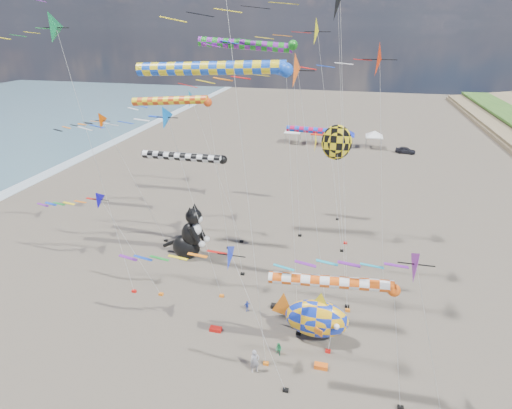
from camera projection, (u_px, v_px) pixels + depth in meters
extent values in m
cone|color=#118243|center=(58.00, 27.00, 26.14)|extent=(2.07, 2.22, 2.28)
cylinder|color=#B2B2B2|center=(101.00, 177.00, 30.13)|extent=(2.68, 0.02, 20.75)
cube|color=black|center=(134.00, 291.00, 34.09)|extent=(0.36, 0.24, 0.20)
cylinder|color=#B2B2B2|center=(347.00, 179.00, 27.46)|extent=(2.22, 0.02, 22.41)
cube|color=black|center=(348.00, 310.00, 31.80)|extent=(0.36, 0.24, 0.20)
cylinder|color=#B2B2B2|center=(252.00, 206.00, 22.26)|extent=(1.85, 0.02, 23.26)
cube|color=black|center=(266.00, 363.00, 26.81)|extent=(0.36, 0.24, 0.20)
cylinder|color=#B2B2B2|center=(342.00, 113.00, 36.42)|extent=(3.02, 0.02, 27.00)
cube|color=black|center=(345.00, 243.00, 41.63)|extent=(0.36, 0.24, 0.20)
cone|color=#D74B02|center=(118.00, 121.00, 37.72)|extent=(1.69, 1.81, 1.86)
cylinder|color=#B2B2B2|center=(143.00, 184.00, 39.93)|extent=(3.69, 0.02, 12.62)
cube|color=black|center=(166.00, 240.00, 42.10)|extent=(0.36, 0.24, 0.20)
cone|color=#FF611B|center=(311.00, 71.00, 24.36)|extent=(2.22, 2.38, 2.45)
cylinder|color=#B2B2B2|center=(320.00, 208.00, 27.89)|extent=(2.29, 0.02, 18.33)
cube|color=black|center=(327.00, 314.00, 31.39)|extent=(0.36, 0.24, 0.20)
cone|color=blue|center=(175.00, 118.00, 28.00)|extent=(1.69, 1.81, 1.87)
cylinder|color=#B2B2B2|center=(201.00, 215.00, 30.77)|extent=(2.88, 0.02, 14.94)
cube|color=black|center=(222.00, 296.00, 33.50)|extent=(0.36, 0.24, 0.20)
cone|color=#7E149C|center=(428.00, 263.00, 19.56)|extent=(1.82, 1.95, 2.01)
cylinder|color=#B2B2B2|center=(435.00, 347.00, 21.41)|extent=(2.47, 0.02, 10.22)
cone|color=#1886B5|center=(203.00, 100.00, 36.67)|extent=(1.67, 1.79, 1.85)
cylinder|color=#B2B2B2|center=(224.00, 176.00, 39.31)|extent=(3.44, 0.02, 14.58)
cube|color=black|center=(242.00, 241.00, 41.91)|extent=(0.36, 0.24, 0.20)
cone|color=yellow|center=(330.00, 31.00, 32.43)|extent=(2.35, 2.51, 2.59)
cylinder|color=#B2B2B2|center=(336.00, 153.00, 36.34)|extent=(2.78, 0.02, 20.39)
cube|color=black|center=(342.00, 251.00, 40.20)|extent=(0.36, 0.24, 0.20)
cone|color=red|center=(392.00, 61.00, 27.00)|extent=(2.49, 2.67, 2.75)
cylinder|color=#B2B2B2|center=(387.00, 189.00, 30.65)|extent=(1.82, 0.02, 18.68)
cube|color=black|center=(383.00, 290.00, 34.26)|extent=(0.36, 0.24, 0.20)
cone|color=#1A30D0|center=(230.00, 265.00, 21.97)|extent=(1.74, 1.86, 1.92)
cylinder|color=#B2B2B2|center=(259.00, 332.00, 23.43)|extent=(3.41, 0.02, 8.84)
cube|color=black|center=(286.00, 390.00, 24.85)|extent=(0.36, 0.24, 0.20)
cone|color=#1007B6|center=(112.00, 205.00, 31.14)|extent=(1.56, 1.67, 1.72)
cylinder|color=#B2B2B2|center=(138.00, 252.00, 32.45)|extent=(3.34, 0.02, 8.03)
cube|color=black|center=(161.00, 294.00, 33.71)|extent=(0.36, 0.24, 0.20)
cylinder|color=#C20D3D|center=(309.00, 130.00, 43.26)|extent=(4.84, 0.66, 0.66)
sphere|color=#C20D3D|center=(331.00, 131.00, 42.75)|extent=(0.69, 0.69, 0.69)
cylinder|color=#B2B2B2|center=(334.00, 177.00, 44.75)|extent=(1.52, 0.02, 10.48)
cube|color=black|center=(337.00, 219.00, 46.71)|extent=(0.36, 0.24, 0.20)
cylinder|color=#D74112|center=(170.00, 101.00, 35.81)|extent=(7.20, 0.75, 0.75)
sphere|color=#D74112|center=(208.00, 102.00, 35.05)|extent=(0.78, 0.78, 0.78)
cylinder|color=#B2B2B2|center=(219.00, 181.00, 37.91)|extent=(1.52, 0.02, 14.66)
cube|color=black|center=(229.00, 248.00, 40.73)|extent=(0.36, 0.24, 0.20)
cylinder|color=blue|center=(210.00, 68.00, 23.09)|extent=(8.92, 0.77, 0.77)
sphere|color=blue|center=(286.00, 70.00, 22.15)|extent=(0.81, 0.81, 0.81)
cylinder|color=#B2B2B2|center=(293.00, 221.00, 25.82)|extent=(1.52, 0.02, 18.59)
cube|color=black|center=(298.00, 333.00, 29.45)|extent=(0.36, 0.24, 0.20)
cylinder|color=#E75410|center=(330.00, 282.00, 21.32)|extent=(6.58, 0.66, 0.66)
sphere|color=#E75410|center=(394.00, 290.00, 20.63)|extent=(0.69, 0.69, 0.69)
cylinder|color=#B2B2B2|center=(397.00, 354.00, 22.20)|extent=(1.52, 0.02, 8.35)
cube|color=black|center=(400.00, 408.00, 23.72)|extent=(0.36, 0.24, 0.20)
cylinder|color=black|center=(181.00, 157.00, 33.09)|extent=(7.24, 0.69, 0.69)
sphere|color=black|center=(223.00, 160.00, 32.33)|extent=(0.73, 0.73, 0.73)
cylinder|color=#B2B2B2|center=(233.00, 221.00, 34.42)|extent=(1.52, 0.02, 10.90)
cube|color=black|center=(243.00, 274.00, 36.46)|extent=(0.36, 0.24, 0.20)
cylinder|color=#198D20|center=(245.00, 45.00, 36.46)|extent=(8.75, 0.85, 0.85)
sphere|color=#198D20|center=(293.00, 45.00, 35.55)|extent=(0.89, 0.89, 0.89)
cylinder|color=#B2B2B2|center=(297.00, 150.00, 39.35)|extent=(1.52, 0.02, 19.22)
cube|color=black|center=(300.00, 235.00, 43.11)|extent=(0.36, 0.24, 0.20)
ellipsoid|color=yellow|center=(337.00, 143.00, 29.11)|extent=(2.20, 0.40, 2.64)
cone|color=yellow|center=(316.00, 141.00, 29.43)|extent=(0.12, 1.80, 1.80)
cylinder|color=#B2B2B2|center=(342.00, 229.00, 30.70)|extent=(2.03, 2.03, 13.04)
cube|color=black|center=(347.00, 306.00, 32.24)|extent=(0.36, 0.24, 0.20)
ellipsoid|color=#122EB6|center=(317.00, 319.00, 28.16)|extent=(4.79, 2.90, 2.98)
cone|color=orange|center=(280.00, 313.00, 28.70)|extent=(2.14, 0.69, 2.19)
cone|color=yellow|center=(321.00, 302.00, 27.51)|extent=(1.56, 0.51, 1.59)
cylinder|color=#B2B2B2|center=(330.00, 340.00, 27.99)|extent=(0.24, 1.04, 1.46)
cube|color=red|center=(328.00, 351.00, 27.82)|extent=(0.36, 0.24, 0.20)
imported|color=#93919A|center=(255.00, 361.00, 25.98)|extent=(0.75, 0.67, 1.73)
imported|color=#249251|center=(279.00, 349.00, 27.44)|extent=(0.62, 0.58, 1.01)
imported|color=#273EB2|center=(247.00, 306.00, 31.72)|extent=(0.58, 0.52, 0.95)
cube|color=black|center=(276.00, 306.00, 32.16)|extent=(0.90, 0.44, 0.30)
cube|color=red|center=(216.00, 329.00, 29.76)|extent=(0.90, 0.44, 0.30)
cube|color=orange|center=(321.00, 366.00, 26.53)|extent=(0.90, 0.44, 0.30)
cube|color=white|center=(293.00, 132.00, 76.05)|extent=(3.00, 3.00, 0.15)
pyramid|color=white|center=(293.00, 126.00, 75.62)|extent=(4.20, 4.20, 1.00)
cylinder|color=#999999|center=(285.00, 139.00, 75.64)|extent=(0.08, 0.08, 2.20)
cylinder|color=#999999|center=(298.00, 140.00, 75.10)|extent=(0.08, 0.08, 2.20)
cylinder|color=#999999|center=(287.00, 136.00, 77.95)|extent=(0.08, 0.08, 2.20)
cylinder|color=#999999|center=(300.00, 136.00, 77.41)|extent=(0.08, 0.08, 2.20)
cube|color=red|center=(319.00, 133.00, 75.01)|extent=(3.00, 3.00, 0.15)
pyramid|color=red|center=(320.00, 128.00, 74.58)|extent=(4.20, 4.20, 1.00)
cylinder|color=#999999|center=(311.00, 141.00, 74.60)|extent=(0.08, 0.08, 2.20)
cylinder|color=#999999|center=(325.00, 141.00, 74.06)|extent=(0.08, 0.08, 2.20)
cylinder|color=#999999|center=(313.00, 137.00, 76.91)|extent=(0.08, 0.08, 2.20)
cylinder|color=#999999|center=(326.00, 138.00, 76.36)|extent=(0.08, 0.08, 2.20)
cube|color=#1324C0|center=(346.00, 135.00, 73.96)|extent=(3.00, 3.00, 0.15)
pyramid|color=#1324C0|center=(347.00, 129.00, 73.53)|extent=(4.20, 4.20, 1.00)
cylinder|color=#999999|center=(338.00, 142.00, 73.56)|extent=(0.08, 0.08, 2.20)
cylinder|color=#999999|center=(353.00, 143.00, 73.01)|extent=(0.08, 0.08, 2.20)
cylinder|color=#999999|center=(339.00, 139.00, 75.86)|extent=(0.08, 0.08, 2.20)
cylinder|color=#999999|center=(353.00, 139.00, 75.32)|extent=(0.08, 0.08, 2.20)
cube|color=white|center=(374.00, 136.00, 72.92)|extent=(3.00, 3.00, 0.15)
pyramid|color=white|center=(375.00, 131.00, 72.49)|extent=(4.20, 4.20, 1.00)
cylinder|color=#999999|center=(366.00, 144.00, 72.51)|extent=(0.08, 0.08, 2.20)
cylinder|color=#999999|center=(381.00, 145.00, 71.97)|extent=(0.08, 0.08, 2.20)
cylinder|color=#999999|center=(366.00, 140.00, 74.82)|extent=(0.08, 0.08, 2.20)
cylinder|color=#999999|center=(380.00, 141.00, 74.28)|extent=(0.08, 0.08, 2.20)
imported|color=#26262D|center=(405.00, 150.00, 70.69)|extent=(3.62, 1.96, 1.17)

